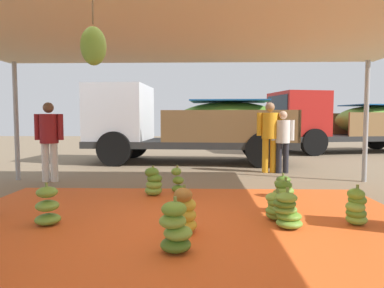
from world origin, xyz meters
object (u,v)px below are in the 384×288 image
Objects in this scene: banana_bunch_3 at (47,207)px; worker_2 at (49,136)px; worker_1 at (270,132)px; cargo_truck_main at (185,123)px; cargo_truck_far at (345,122)px; worker_0 at (283,137)px; banana_bunch_5 at (178,181)px; banana_bunch_4 at (154,182)px; banana_bunch_6 at (185,212)px; banana_bunch_8 at (356,208)px; banana_bunch_11 at (175,229)px; banana_bunch_10 at (287,211)px; banana_bunch_9 at (283,187)px; banana_bunch_7 at (284,197)px; banana_bunch_1 at (278,207)px.

worker_2 reaches higher than banana_bunch_3.
worker_1 is 1.03× the size of worker_2.
cargo_truck_main and cargo_truck_far have the same top height.
cargo_truck_main is at bearing 139.85° from worker_0.
banana_bunch_5 is 0.30× the size of worker_2.
cargo_truck_far is at bearing 51.60° from banana_bunch_4.
cargo_truck_main is (-0.35, 6.87, 0.96)m from banana_bunch_6.
banana_bunch_8 is 0.92× the size of banana_bunch_11.
banana_bunch_3 is at bearing -127.42° from cargo_truck_far.
banana_bunch_10 is 0.29× the size of worker_2.
banana_bunch_9 is at bearing -95.95° from worker_1.
banana_bunch_7 is at bearing -101.87° from banana_bunch_9.
banana_bunch_4 is (-1.86, 1.45, 0.06)m from banana_bunch_1.
banana_bunch_5 reaches higher than banana_bunch_1.
worker_0 is (2.28, 5.34, 0.66)m from banana_bunch_11.
worker_0 is at bearing 64.95° from banana_bunch_6.
cargo_truck_main is (-1.74, 5.91, 1.00)m from banana_bunch_7.
banana_bunch_10 reaches higher than banana_bunch_1.
banana_bunch_1 is 0.26× the size of worker_2.
worker_2 reaches higher than banana_bunch_11.
banana_bunch_10 is 0.32× the size of worker_0.
cargo_truck_main is at bearing 111.01° from banana_bunch_8.
banana_bunch_8 is at bearing -70.92° from banana_bunch_9.
banana_bunch_4 reaches higher than banana_bunch_8.
banana_bunch_8 is (2.81, -1.64, -0.01)m from banana_bunch_4.
banana_bunch_6 is at bearing -87.09° from cargo_truck_main.
banana_bunch_3 reaches higher than banana_bunch_5.
banana_bunch_1 is 6.60m from cargo_truck_main.
banana_bunch_10 is at bearing -101.99° from worker_0.
cargo_truck_far is 6.80m from worker_0.
banana_bunch_6 is 0.37× the size of worker_0.
banana_bunch_10 is at bearing -81.97° from banana_bunch_1.
banana_bunch_8 is (2.40, -1.89, 0.01)m from banana_bunch_5.
banana_bunch_7 is 0.08× the size of cargo_truck_main.
banana_bunch_9 is 1.77m from banana_bunch_10.
cargo_truck_far is at bearing 62.48° from banana_bunch_9.
cargo_truck_far reaches higher than worker_2.
banana_bunch_10 is 5.42m from worker_2.
banana_bunch_9 is 0.07× the size of cargo_truck_main.
banana_bunch_11 is (0.18, -2.87, 0.03)m from banana_bunch_5.
banana_bunch_9 is at bearing -117.52° from cargo_truck_far.
banana_bunch_9 is (1.85, -0.29, -0.04)m from banana_bunch_5.
banana_bunch_5 is at bearing 93.54° from banana_bunch_11.
cargo_truck_main is at bearing 91.27° from banana_bunch_5.
worker_2 is at bearing 146.66° from banana_bunch_1.
banana_bunch_6 reaches higher than banana_bunch_10.
worker_1 reaches higher than banana_bunch_4.
cargo_truck_far is 3.85× the size of worker_2.
banana_bunch_1 is at bearing -99.19° from worker_1.
cargo_truck_main reaches higher than banana_bunch_10.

